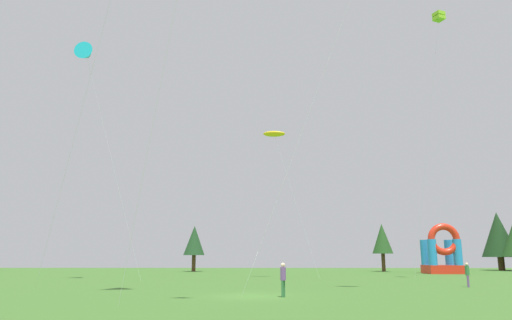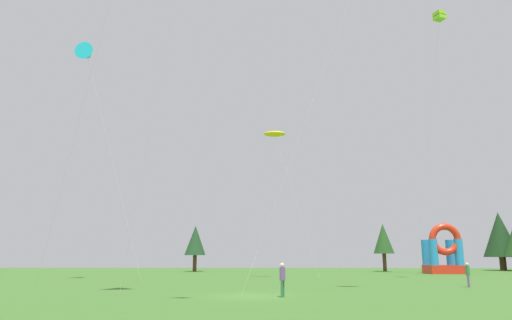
{
  "view_description": "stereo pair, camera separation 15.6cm",
  "coord_description": "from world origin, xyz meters",
  "views": [
    {
      "loc": [
        0.5,
        -27.13,
        2.27
      ],
      "look_at": [
        0.0,
        8.13,
        9.61
      ],
      "focal_mm": 32.22,
      "sensor_mm": 36.0,
      "label": 1
    },
    {
      "loc": [
        0.66,
        -27.13,
        2.27
      ],
      "look_at": [
        0.0,
        8.13,
        9.61
      ],
      "focal_mm": 32.22,
      "sensor_mm": 36.0,
      "label": 2
    }
  ],
  "objects": [
    {
      "name": "ground_plane",
      "position": [
        0.0,
        0.0,
        0.0
      ],
      "size": [
        120.0,
        120.0,
        0.0
      ],
      "primitive_type": "plane",
      "color": "#3D6B28"
    },
    {
      "name": "kite_yellow_parafoil",
      "position": [
        1.75,
        19.61,
        14.78
      ],
      "size": [
        5.54,
        1.77,
        15.23
      ],
      "color": "yellow",
      "rests_on": "ground_plane"
    },
    {
      "name": "kite_cyan_delta",
      "position": [
        -16.64,
        14.25,
        21.48
      ],
      "size": [
        7.35,
        1.73,
        22.43
      ],
      "color": "#19B7CC",
      "rests_on": "ground_plane"
    },
    {
      "name": "kite_lime_box",
      "position": [
        18.04,
        14.76,
        25.4
      ],
      "size": [
        2.99,
        6.03,
        25.88
      ],
      "color": "#8CD826",
      "rests_on": "ground_plane"
    },
    {
      "name": "person_near_camera",
      "position": [
        15.45,
        7.53,
        1.04
      ],
      "size": [
        0.42,
        0.42,
        1.76
      ],
      "rotation": [
        0.0,
        0.0,
        1.0
      ],
      "color": "#724C8C",
      "rests_on": "ground_plane"
    },
    {
      "name": "person_left_edge",
      "position": [
        1.64,
        -0.73,
        1.11
      ],
      "size": [
        0.43,
        0.43,
        1.86
      ],
      "rotation": [
        0.0,
        0.0,
        4.22
      ],
      "color": "#33723F",
      "rests_on": "ground_plane"
    },
    {
      "name": "inflatable_blue_arch",
      "position": [
        23.37,
        32.77,
        2.35
      ],
      "size": [
        4.21,
        3.77,
        6.26
      ],
      "color": "red",
      "rests_on": "ground_plane"
    },
    {
      "name": "tree_row_1",
      "position": [
        -9.39,
        40.03,
        4.34
      ],
      "size": [
        3.03,
        3.03,
        6.49
      ],
      "color": "#4C331E",
      "rests_on": "ground_plane"
    },
    {
      "name": "tree_row_2",
      "position": [
        17.85,
        40.58,
        4.59
      ],
      "size": [
        2.93,
        2.93,
        6.78
      ],
      "color": "#4C331E",
      "rests_on": "ground_plane"
    },
    {
      "name": "tree_row_3",
      "position": [
        37.37,
        45.96,
        5.43
      ],
      "size": [
        5.29,
        5.29,
        8.92
      ],
      "color": "#4C331E",
      "rests_on": "ground_plane"
    }
  ]
}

